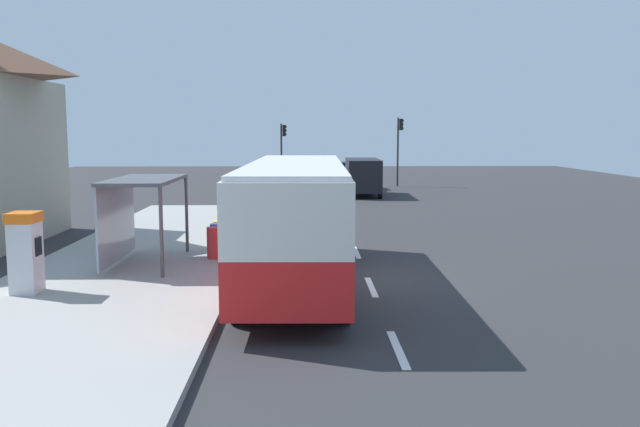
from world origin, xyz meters
TOP-DOWN VIEW (x-y plane):
  - ground_plane at (0.00, 14.00)m, footprint 56.00×92.00m
  - sidewalk_platform at (-6.40, 2.00)m, footprint 6.20×30.00m
  - lane_stripe_seg_0 at (0.25, -6.00)m, footprint 0.16×2.20m
  - lane_stripe_seg_1 at (0.25, -1.00)m, footprint 0.16×2.20m
  - lane_stripe_seg_2 at (0.25, 4.00)m, footprint 0.16×2.20m
  - lane_stripe_seg_3 at (0.25, 9.00)m, footprint 0.16×2.20m
  - lane_stripe_seg_4 at (0.25, 14.00)m, footprint 0.16×2.20m
  - lane_stripe_seg_5 at (0.25, 19.00)m, footprint 0.16×2.20m
  - lane_stripe_seg_6 at (0.25, 24.00)m, footprint 0.16×2.20m
  - lane_stripe_seg_7 at (0.25, 29.00)m, footprint 0.16×2.20m
  - bus at (-1.71, -0.45)m, footprint 2.71×11.05m
  - white_van at (2.20, 23.97)m, footprint 2.11×5.24m
  - sedan_near at (2.30, 37.50)m, footprint 1.96×4.46m
  - sedan_far at (2.30, 28.96)m, footprint 1.99×4.47m
  - ticket_machine at (-8.13, -2.11)m, footprint 0.66×0.76m
  - recycling_bin_red at (-4.20, 2.22)m, footprint 0.52×0.52m
  - recycling_bin_blue at (-4.20, 2.92)m, footprint 0.52×0.52m
  - recycling_bin_yellow at (-4.20, 3.62)m, footprint 0.52×0.52m
  - traffic_light_near_side at (5.50, 31.28)m, footprint 0.49×0.28m
  - traffic_light_far_side at (-3.10, 32.08)m, footprint 0.49×0.28m
  - bus_shelter at (-6.41, 1.42)m, footprint 1.80×4.00m

SIDE VIEW (x-z plane):
  - ground_plane at x=0.00m, z-range -0.04..0.00m
  - lane_stripe_seg_0 at x=0.25m, z-range 0.00..0.01m
  - lane_stripe_seg_1 at x=0.25m, z-range 0.00..0.01m
  - lane_stripe_seg_2 at x=0.25m, z-range 0.00..0.01m
  - lane_stripe_seg_3 at x=0.25m, z-range 0.00..0.01m
  - lane_stripe_seg_4 at x=0.25m, z-range 0.00..0.01m
  - lane_stripe_seg_5 at x=0.25m, z-range 0.00..0.01m
  - lane_stripe_seg_6 at x=0.25m, z-range 0.00..0.01m
  - lane_stripe_seg_7 at x=0.25m, z-range 0.00..0.01m
  - sidewalk_platform at x=-6.40m, z-range 0.00..0.18m
  - recycling_bin_red at x=-4.20m, z-range 0.18..1.13m
  - recycling_bin_blue at x=-4.20m, z-range 0.18..1.13m
  - recycling_bin_yellow at x=-4.20m, z-range 0.18..1.13m
  - sedan_near at x=2.30m, z-range 0.03..1.55m
  - sedan_far at x=2.30m, z-range 0.03..1.55m
  - ticket_machine at x=-8.13m, z-range 0.20..2.14m
  - white_van at x=2.20m, z-range 0.19..2.49m
  - bus at x=-1.71m, z-range 0.24..3.45m
  - bus_shelter at x=-6.41m, z-range 0.85..3.35m
  - traffic_light_far_side at x=-3.10m, z-range 0.78..5.37m
  - traffic_light_near_side at x=5.50m, z-range 0.83..5.85m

